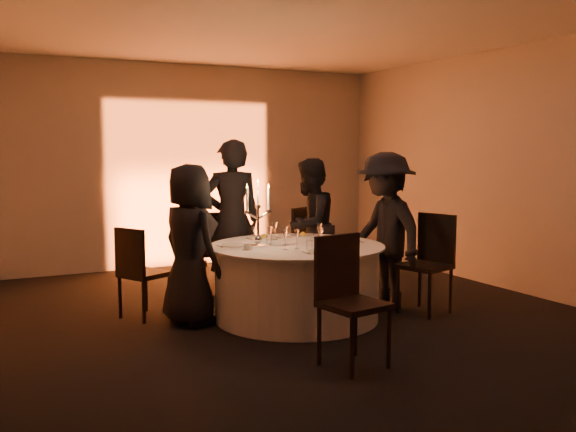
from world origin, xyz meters
name	(u,v)px	position (x,y,z in m)	size (l,w,h in m)	color
floor	(297,318)	(0.00, 0.00, 0.00)	(7.00, 7.00, 0.00)	black
ceiling	(297,22)	(0.00, 0.00, 3.00)	(7.00, 7.00, 0.00)	silver
wall_back	(190,166)	(0.00, 3.50, 1.50)	(7.00, 7.00, 0.00)	#A8A39C
wall_right	(515,169)	(3.00, 0.00, 1.50)	(7.00, 7.00, 0.00)	#A8A39C
uplighter_fixture	(198,264)	(0.00, 3.20, 0.05)	(0.25, 0.12, 0.10)	black
banquet_table	(297,282)	(0.00, 0.00, 0.38)	(1.80, 1.80, 0.77)	black
chair_left	(138,268)	(-1.46, 0.71, 0.54)	(0.56, 0.56, 0.95)	black
chair_back_left	(216,246)	(-0.30, 1.56, 0.56)	(0.50, 0.50, 0.99)	black
chair_back_right	(296,241)	(0.74, 1.46, 0.57)	(0.59, 0.59, 1.02)	black
chair_right	(430,257)	(1.41, -0.38, 0.60)	(0.58, 0.58, 1.05)	black
chair_front	(347,292)	(-0.28, -1.43, 0.60)	(0.53, 0.53, 1.05)	black
guest_left	(190,244)	(-1.04, 0.31, 0.80)	(0.79, 0.51, 1.61)	black
guest_back_left	(232,220)	(-0.27, 1.13, 0.93)	(0.68, 0.45, 1.86)	black
guest_back_right	(309,226)	(0.70, 1.01, 0.82)	(0.80, 0.62, 1.64)	black
guest_right	(385,231)	(1.08, -0.02, 0.86)	(1.11, 0.64, 1.72)	black
plate_left	(236,245)	(-0.58, 0.22, 0.78)	(0.36, 0.29, 0.01)	silver
plate_back_left	(264,237)	(-0.11, 0.57, 0.79)	(0.36, 0.29, 0.08)	silver
plate_back_right	(303,235)	(0.35, 0.53, 0.79)	(0.35, 0.29, 0.08)	silver
plate_right	(346,241)	(0.52, -0.12, 0.79)	(0.36, 0.26, 0.08)	silver
plate_front	(322,252)	(0.00, -0.53, 0.78)	(0.36, 0.28, 0.01)	silver
coffee_cup	(248,247)	(-0.58, -0.08, 0.80)	(0.11, 0.11, 0.07)	silver
candelabra	(258,223)	(-0.41, 0.04, 1.01)	(0.29, 0.14, 0.69)	white
wine_glass_a	(320,232)	(0.18, -0.16, 0.91)	(0.07, 0.07, 0.19)	silver
wine_glass_b	(270,232)	(-0.25, 0.10, 0.91)	(0.07, 0.07, 0.19)	silver
wine_glass_c	(319,228)	(0.35, 0.16, 0.91)	(0.07, 0.07, 0.19)	silver
wine_glass_d	(254,232)	(-0.41, 0.15, 0.91)	(0.07, 0.07, 0.19)	silver
wine_glass_e	(320,235)	(0.08, -0.35, 0.91)	(0.07, 0.07, 0.19)	silver
wine_glass_f	(275,227)	(-0.03, 0.44, 0.91)	(0.07, 0.07, 0.19)	silver
wine_glass_g	(285,236)	(-0.24, -0.23, 0.91)	(0.07, 0.07, 0.19)	silver
wine_glass_h	(286,232)	(-0.11, 0.04, 0.91)	(0.07, 0.07, 0.19)	silver
wine_glass_i	(297,235)	(-0.12, -0.23, 0.91)	(0.07, 0.07, 0.19)	silver
tumbler_a	(309,245)	(-0.04, -0.34, 0.82)	(0.07, 0.07, 0.09)	silver
tumbler_b	(330,244)	(0.17, -0.39, 0.82)	(0.07, 0.07, 0.09)	silver
tumbler_c	(340,243)	(0.32, -0.32, 0.82)	(0.07, 0.07, 0.09)	silver
tumbler_d	(269,239)	(-0.22, 0.20, 0.82)	(0.07, 0.07, 0.09)	silver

